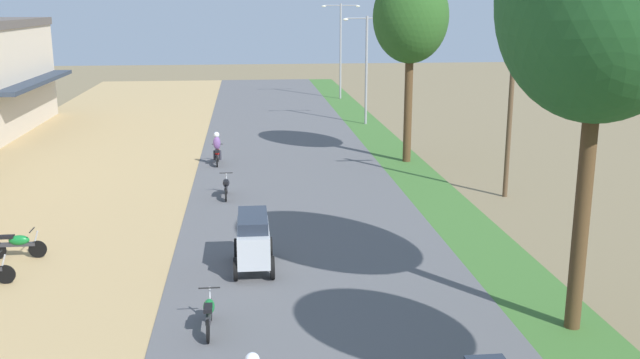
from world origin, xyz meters
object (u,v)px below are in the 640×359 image
Objects in this scene: parked_motorbike_third at (18,243)px; median_tree_third at (411,18)px; streetlamp_mid at (341,44)px; utility_pole_near at (511,94)px; motorbike_ahead_fifth at (217,149)px; car_van_silver at (253,239)px; streetlamp_near at (366,62)px; motorbike_ahead_fourth at (226,186)px; motorbike_ahead_third at (209,312)px; median_tree_second at (602,3)px.

median_tree_third is at bearing 39.64° from parked_motorbike_third.
parked_motorbike_third is 0.23× the size of streetlamp_mid.
utility_pole_near is 14.50m from motorbike_ahead_fifth.
streetlamp_near is at bearing 73.38° from car_van_silver.
car_van_silver is at bearing -83.02° from motorbike_ahead_fourth.
motorbike_ahead_fourth is (-1.02, 8.32, -0.45)m from car_van_silver.
utility_pole_near is at bearing -84.80° from streetlamp_mid.
streetlamp_mid is at bearing 67.84° from parked_motorbike_third.
motorbike_ahead_fourth is (-8.96, -6.09, -6.61)m from median_tree_third.
motorbike_ahead_fifth is (-0.45, 18.66, 0.28)m from motorbike_ahead_third.
motorbike_ahead_fifth is (-9.54, 0.14, -6.33)m from median_tree_third.
motorbike_ahead_third is at bearing 175.51° from median_tree_second.
utility_pole_near is (17.99, 5.81, 3.76)m from parked_motorbike_third.
parked_motorbike_third is 40.32m from streetlamp_mid.
median_tree_second is (15.24, -6.53, 7.38)m from parked_motorbike_third.
utility_pole_near is 3.43× the size of car_van_silver.
parked_motorbike_third is at bearing -133.96° from motorbike_ahead_fourth.
streetlamp_mid is 44.07m from motorbike_ahead_third.
parked_motorbike_third is at bearing 156.79° from median_tree_second.
streetlamp_mid reaches higher than motorbike_ahead_fifth.
car_van_silver reaches higher than motorbike_ahead_fifth.
parked_motorbike_third is at bearing -162.11° from utility_pole_near.
streetlamp_near is at bearing 98.80° from utility_pole_near.
streetlamp_near is 31.57m from motorbike_ahead_third.
median_tree_third is 12.69m from motorbike_ahead_fourth.
median_tree_third is at bearing 63.88° from motorbike_ahead_third.
motorbike_ahead_third and motorbike_ahead_fourth have the same top height.
parked_motorbike_third is 0.22× the size of utility_pole_near.
median_tree_second is at bearing -23.21° from parked_motorbike_third.
parked_motorbike_third is 1.00× the size of motorbike_ahead_third.
car_van_silver is at bearing -118.85° from median_tree_third.
median_tree_third reaches higher than motorbike_ahead_third.
car_van_silver is (7.39, -1.72, 0.47)m from parked_motorbike_third.
median_tree_third is at bearing 34.23° from motorbike_ahead_fourth.
streetlamp_mid reaches higher than car_van_silver.
utility_pole_near reaches higher than parked_motorbike_third.
streetlamp_near is (-0.10, 30.79, -3.79)m from median_tree_second.
streetlamp_near is at bearing 58.03° from parked_motorbike_third.
streetlamp_near is 27.28m from car_van_silver.
car_van_silver is at bearing 74.44° from motorbike_ahead_third.
median_tree_second is 1.52× the size of streetlamp_near.
parked_motorbike_third is at bearing 166.93° from car_van_silver.
motorbike_ahead_fifth is (-9.35, -11.42, -3.29)m from streetlamp_near.
motorbike_ahead_fourth is at bearing -106.01° from streetlamp_mid.
car_van_silver is 14.64m from motorbike_ahead_fifth.
motorbike_ahead_fourth is (-11.63, 0.79, -3.74)m from utility_pole_near.
motorbike_ahead_fifth is (-0.58, 6.23, 0.28)m from motorbike_ahead_fourth.
streetlamp_mid is at bearing 90.13° from median_tree_second.
median_tree_second is 4.42× the size of car_van_silver.
median_tree_second reaches higher than car_van_silver.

